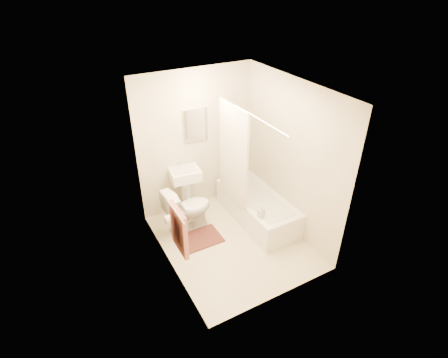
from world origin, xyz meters
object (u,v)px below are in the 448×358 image
toilet (188,209)px  bathtub (257,208)px  soap_bottle (261,211)px  sink (186,189)px  bath_mat (201,238)px

toilet → bathtub: toilet is taller
bathtub → soap_bottle: bearing=-118.5°
bathtub → toilet: bearing=163.5°
toilet → bathtub: size_ratio=0.48×
sink → bath_mat: 0.88m
toilet → bathtub: (1.10, -0.33, -0.15)m
sink → bathtub: bearing=-30.5°
toilet → soap_bottle: 1.17m
bath_mat → soap_bottle: 1.07m
soap_bottle → sink: bearing=120.2°
toilet → bath_mat: 0.50m
sink → toilet: bearing=-103.0°
toilet → soap_bottle: size_ratio=3.64×
sink → bathtub: sink is taller
bathtub → bath_mat: size_ratio=2.50×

